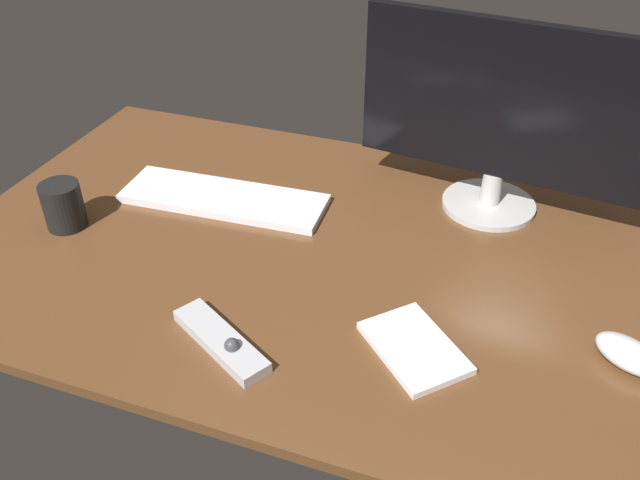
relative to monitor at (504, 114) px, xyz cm
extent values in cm
cube|color=brown|center=(-24.29, -24.96, -20.84)|extent=(140.00, 84.00, 2.00)
cylinder|color=silver|center=(0.00, 0.00, -19.28)|extent=(18.20, 18.20, 1.13)
cylinder|color=silver|center=(0.00, 0.00, -15.50)|extent=(3.88, 3.88, 6.43)
cube|color=black|center=(0.00, 0.00, 2.31)|extent=(54.03, 9.28, 29.17)
cube|color=white|center=(-50.20, -16.00, -19.07)|extent=(41.60, 14.95, 1.55)
ellipsoid|color=silver|center=(24.95, -36.21, -17.93)|extent=(11.81, 10.33, 3.83)
cube|color=#B7B7BC|center=(-32.54, -52.67, -18.91)|extent=(18.95, 13.63, 1.86)
sphere|color=#3F3F44|center=(-29.84, -54.20, -17.58)|extent=(2.29, 2.29, 2.29)
cylinder|color=black|center=(-74.44, -33.50, -15.39)|extent=(7.43, 7.43, 8.91)
cube|color=white|center=(-4.82, -43.98, -19.25)|extent=(19.10, 18.99, 1.18)
camera|label=1|loc=(5.72, -115.50, 51.38)|focal=37.21mm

